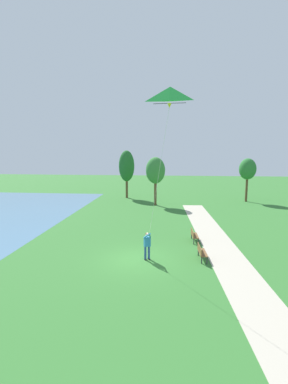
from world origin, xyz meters
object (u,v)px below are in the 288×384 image
object	(u,v)px
park_bench_near_walkway	(201,252)
tree_horizon_far	(155,171)
tree_treeline_right	(248,169)
park_bench_far_walkway	(194,235)
tree_treeline_center	(127,166)
person_kite_flyer	(147,243)
flying_kite	(170,99)

from	to	relation	value
park_bench_near_walkway	tree_horizon_far	size ratio (longest dim) A/B	0.25
tree_treeline_right	tree_horizon_far	distance (m)	12.53
park_bench_far_walkway	tree_horizon_far	xyz separation A→B (m)	(-3.67, 13.86, 3.79)
tree_treeline_right	tree_treeline_center	bearing A→B (deg)	174.96
park_bench_far_walkway	park_bench_near_walkway	bearing A→B (deg)	-87.03
park_bench_far_walkway	tree_horizon_far	bearing A→B (deg)	104.81
person_kite_flyer	park_bench_near_walkway	size ratio (longest dim) A/B	1.20
flying_kite	tree_treeline_right	size ratio (longest dim) A/B	1.39
person_kite_flyer	tree_horizon_far	xyz separation A→B (m)	(-0.48, 17.72, 3.25)
park_bench_near_walkway	tree_treeline_center	world-z (taller)	tree_treeline_center
park_bench_near_walkway	tree_horizon_far	world-z (taller)	tree_horizon_far
park_bench_near_walkway	park_bench_far_walkway	distance (m)	3.50
flying_kite	tree_horizon_far	distance (m)	21.00
tree_treeline_right	tree_treeline_center	distance (m)	16.47
flying_kite	tree_treeline_right	distance (m)	26.52
park_bench_far_walkway	tree_treeline_right	distance (m)	19.74
person_kite_flyer	flying_kite	bearing A→B (deg)	-63.67
person_kite_flyer	park_bench_far_walkway	world-z (taller)	person_kite_flyer
person_kite_flyer	tree_treeline_right	size ratio (longest dim) A/B	0.32
flying_kite	park_bench_near_walkway	distance (m)	9.44
flying_kite	park_bench_near_walkway	bearing A→B (deg)	55.07
flying_kite	tree_horizon_far	xyz separation A→B (m)	(-1.77, 20.33, -4.93)
tree_treeline_right	tree_horizon_far	size ratio (longest dim) A/B	0.96
park_bench_near_walkway	tree_treeline_right	xyz separation A→B (m)	(8.15, 20.99, 3.79)
tree_treeline_right	park_bench_near_walkway	bearing A→B (deg)	-111.22
tree_treeline_right	tree_treeline_center	size ratio (longest dim) A/B	0.85
park_bench_near_walkway	tree_horizon_far	distance (m)	18.18
flying_kite	tree_treeline_right	world-z (taller)	flying_kite
tree_horizon_far	tree_treeline_center	size ratio (longest dim) A/B	0.88
park_bench_near_walkway	tree_treeline_right	size ratio (longest dim) A/B	0.26
person_kite_flyer	tree_horizon_far	size ratio (longest dim) A/B	0.31
person_kite_flyer	flying_kite	xyz separation A→B (m)	(1.29, -2.61, 8.18)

